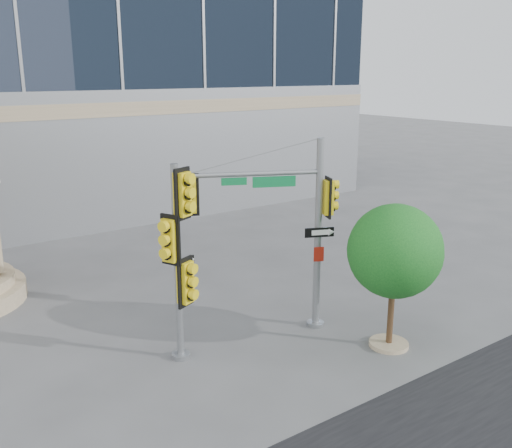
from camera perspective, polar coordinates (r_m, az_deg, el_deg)
ground at (r=13.89m, az=3.70°, el=-14.21°), size 120.00×120.00×0.00m
main_signal_pole at (r=14.72m, az=2.83°, el=0.92°), size 3.74×1.95×5.15m
secondary_signal_pole at (r=13.25m, az=-7.69°, el=-2.53°), size 0.90×0.65×4.78m
street_tree at (r=14.36m, az=13.76°, el=-2.98°), size 2.38×2.32×3.71m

